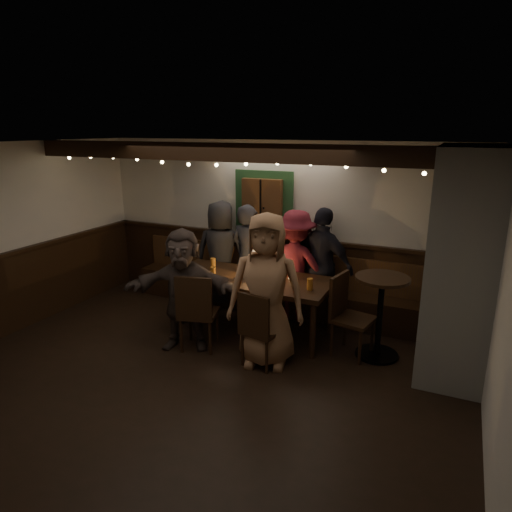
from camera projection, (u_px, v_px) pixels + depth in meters
The scene contains 13 objects.
room at pixel (323, 267), 5.79m from camera, with size 6.02×5.01×2.62m.
dining_table at pixel (250, 282), 6.26m from camera, with size 2.24×0.96×0.97m.
chair_near_left at pixel (197, 308), 5.74m from camera, with size 0.57×0.57×1.03m.
chair_near_right at pixel (258, 326), 5.36m from camera, with size 0.50×0.50×0.95m.
chair_end at pixel (346, 310), 5.69m from camera, with size 0.55×0.55×1.03m.
high_top at pixel (380, 307), 5.59m from camera, with size 0.66×0.66×1.05m.
person_a at pixel (221, 253), 7.25m from camera, with size 0.83×0.54×1.69m, color #242326.
person_b at pixel (248, 258), 7.04m from camera, with size 0.61×0.40×1.67m, color #28282F.
person_c at pixel (267, 268), 6.81m from camera, with size 0.73×0.57×1.50m, color silver.
person_d at pixel (296, 266), 6.67m from camera, with size 1.07×0.61×1.65m, color maroon.
person_e at pixel (323, 266), 6.59m from camera, with size 1.00×0.41×1.70m, color black.
person_f at pixel (184, 290), 5.79m from camera, with size 1.47×0.47×1.58m, color #443731.
person_g at pixel (266, 291), 5.35m from camera, with size 0.91×0.59×1.86m, color #9C6E4B.
Camera 1 is at (2.57, -3.97, 2.79)m, focal length 32.00 mm.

